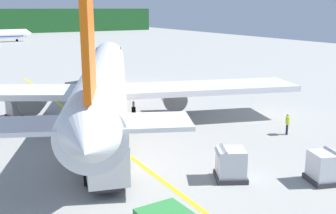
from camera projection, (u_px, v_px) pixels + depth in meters
name	position (u px, v px, depth m)	size (l,w,h in m)	color
airliner_foreground	(104.00, 81.00, 36.78)	(33.33, 39.62, 11.90)	silver
service_truck_baggage	(103.00, 153.00, 23.78)	(3.76, 6.60, 2.77)	silver
cargo_container_near	(230.00, 164.00, 23.70)	(2.39, 2.39, 2.00)	#333338
cargo_container_mid	(325.00, 167.00, 23.33)	(2.20, 2.20, 1.93)	#333338
cargo_container_far	(16.00, 108.00, 37.22)	(2.03, 2.03, 1.91)	#333338
crew_loader_left	(287.00, 122.00, 32.15)	(0.44, 0.54, 1.69)	#191E33
apron_guide_line	(98.00, 133.00, 32.68)	(0.30, 60.00, 0.01)	yellow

